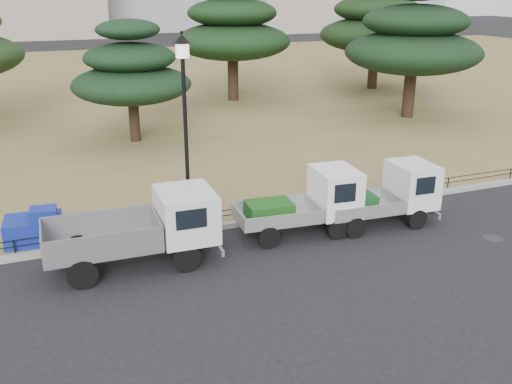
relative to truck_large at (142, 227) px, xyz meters
name	(u,v)px	position (x,y,z in m)	size (l,w,h in m)	color
ground	(282,257)	(3.69, -1.04, -1.10)	(220.00, 220.00, 0.00)	black
lawn	(116,87)	(3.69, 29.56, -1.03)	(120.00, 56.00, 0.15)	olive
curb	(249,222)	(3.69, 1.56, -1.02)	(120.00, 0.25, 0.16)	gray
truck_large	(142,227)	(0.00, 0.00, 0.00)	(4.60, 1.94, 1.99)	black
truck_kei_front	(307,203)	(5.10, 0.28, -0.12)	(3.86, 1.91, 1.98)	black
truck_kei_rear	(386,195)	(7.79, 0.01, -0.15)	(3.75, 1.78, 1.92)	black
street_lamp	(184,101)	(1.80, 1.86, 2.97)	(0.52, 0.52, 5.81)	black
pipe_fence	(247,210)	(3.69, 1.71, -0.67)	(38.00, 0.04, 0.40)	black
tarp_pile	(35,228)	(-2.73, 2.33, -0.53)	(1.68, 1.30, 1.06)	#132898
manhole	(493,238)	(10.19, -2.24, -1.10)	(0.60, 0.60, 0.01)	#2D2D30
pine_center_left	(131,72)	(2.15, 12.94, 2.34)	(5.61, 5.61, 5.70)	black
pine_center_right	(232,28)	(10.11, 21.16, 3.61)	(7.43, 7.43, 7.88)	black
pine_east_near	(414,38)	(17.68, 12.57, 3.44)	(7.53, 7.53, 7.60)	black
pine_east_far	(376,23)	(21.19, 21.79, 3.66)	(7.96, 7.96, 7.99)	black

